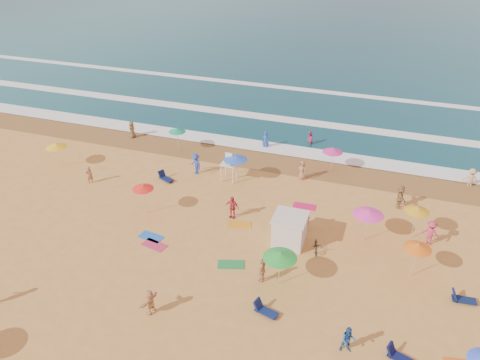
% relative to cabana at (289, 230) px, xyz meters
% --- Properties ---
extents(ground, '(220.00, 220.00, 0.00)m').
position_rel_cabana_xyz_m(ground, '(-4.51, -1.56, -1.00)').
color(ground, gold).
rests_on(ground, ground).
extents(ocean, '(220.00, 140.00, 0.18)m').
position_rel_cabana_xyz_m(ocean, '(-4.51, 82.44, -1.00)').
color(ocean, '#0C4756').
rests_on(ocean, ground).
extents(wet_sand, '(220.00, 220.00, 0.00)m').
position_rel_cabana_xyz_m(wet_sand, '(-4.51, 10.94, -0.99)').
color(wet_sand, olive).
rests_on(wet_sand, ground).
extents(surf_foam, '(200.00, 18.70, 0.05)m').
position_rel_cabana_xyz_m(surf_foam, '(-4.51, 19.76, -0.90)').
color(surf_foam, white).
rests_on(surf_foam, ground).
extents(cabana, '(2.00, 2.00, 2.00)m').
position_rel_cabana_xyz_m(cabana, '(0.00, 0.00, 0.00)').
color(cabana, silver).
rests_on(cabana, ground).
extents(cabana_roof, '(2.20, 2.20, 0.12)m').
position_rel_cabana_xyz_m(cabana_roof, '(0.00, 0.00, 1.06)').
color(cabana_roof, silver).
rests_on(cabana_roof, cabana).
extents(bicycle, '(0.84, 1.62, 0.81)m').
position_rel_cabana_xyz_m(bicycle, '(1.90, -0.30, -0.59)').
color(bicycle, black).
rests_on(bicycle, ground).
extents(lifeguard_stand, '(1.20, 1.20, 2.10)m').
position_rel_cabana_xyz_m(lifeguard_stand, '(-6.69, 6.61, 0.05)').
color(lifeguard_stand, white).
rests_on(lifeguard_stand, ground).
extents(beach_umbrellas, '(64.60, 28.22, 0.70)m').
position_rel_cabana_xyz_m(beach_umbrellas, '(-3.78, -1.85, 1.16)').
color(beach_umbrellas, '#139D6C').
rests_on(beach_umbrellas, ground).
extents(loungers, '(57.63, 18.41, 0.34)m').
position_rel_cabana_xyz_m(loungers, '(0.99, -5.62, -0.83)').
color(loungers, '#0E154A').
rests_on(loungers, ground).
extents(towels, '(37.40, 21.51, 0.03)m').
position_rel_cabana_xyz_m(towels, '(-1.85, -4.69, -0.98)').
color(towels, '#CC4C19').
rests_on(towels, ground).
extents(beachgoers, '(43.43, 27.26, 2.09)m').
position_rel_cabana_xyz_m(beachgoers, '(-2.73, 3.43, -0.19)').
color(beachgoers, '#21529D').
rests_on(beachgoers, ground).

